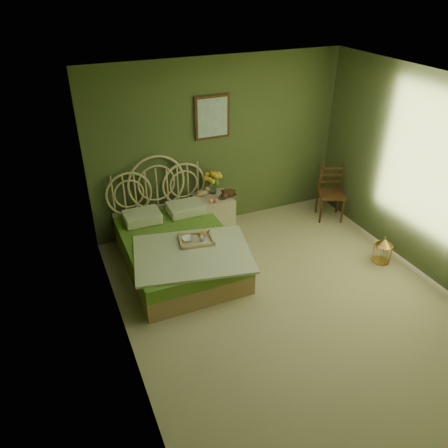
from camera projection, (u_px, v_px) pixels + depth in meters
name	position (u px, v px, depth m)	size (l,w,h in m)	color
floor	(289.00, 301.00, 5.50)	(4.50, 4.50, 0.00)	tan
ceiling	(309.00, 92.00, 4.18)	(4.50, 4.50, 0.00)	silver
wall_back	(219.00, 145.00, 6.62)	(4.00, 4.00, 0.00)	#4C562D
wall_left	(118.00, 251.00, 4.16)	(4.50, 4.50, 0.00)	#4C562D
wall_right	(433.00, 180.00, 5.53)	(4.50, 4.50, 0.00)	#4C562D
wall_art	(212.00, 117.00, 6.33)	(0.54, 0.04, 0.64)	black
bed	(178.00, 248.00, 6.02)	(1.67, 2.11, 1.30)	tan
nightstand	(213.00, 210.00, 6.82)	(0.53, 0.53, 1.01)	beige
chair	(329.00, 188.00, 7.14)	(0.53, 0.53, 0.92)	black
birdcage	(383.00, 251.00, 6.15)	(0.24, 0.24, 0.37)	#B77E3A
book_lower	(223.00, 194.00, 6.77)	(0.18, 0.24, 0.02)	#381E0F
book_upper	(223.00, 193.00, 6.76)	(0.18, 0.24, 0.02)	#472819
cereal_bowl	(188.00, 239.00, 5.77)	(0.15, 0.15, 0.04)	white
coffee_cup	(203.00, 239.00, 5.74)	(0.08, 0.08, 0.07)	white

